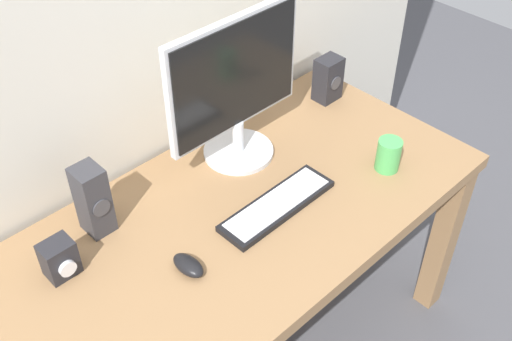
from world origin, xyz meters
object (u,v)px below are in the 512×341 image
at_px(keyboard_primary, 277,205).
at_px(audio_controller, 60,259).
at_px(speaker_left, 93,200).
at_px(speaker_right, 328,79).
at_px(monitor, 235,87).
at_px(coffee_mug, 388,155).
at_px(desk, 244,235).
at_px(mouse, 188,265).

relative_size(keyboard_primary, audio_controller, 3.56).
relative_size(keyboard_primary, speaker_left, 1.77).
bearing_deg(speaker_right, monitor, -179.70).
xyz_separation_m(monitor, speaker_left, (-0.51, 0.02, -0.14)).
distance_m(keyboard_primary, speaker_right, 0.60).
height_order(speaker_right, coffee_mug, speaker_right).
xyz_separation_m(keyboard_primary, audio_controller, (-0.58, 0.22, 0.04)).
relative_size(monitor, keyboard_primary, 1.28).
bearing_deg(audio_controller, speaker_right, 2.77).
bearing_deg(keyboard_primary, coffee_mug, -16.75).
distance_m(speaker_right, speaker_left, 0.95).
distance_m(desk, speaker_right, 0.67).
distance_m(desk, coffee_mug, 0.51).
distance_m(desk, monitor, 0.45).
height_order(desk, coffee_mug, coffee_mug).
height_order(desk, mouse, mouse).
bearing_deg(mouse, desk, 11.11).
xyz_separation_m(monitor, audio_controller, (-0.67, -0.05, -0.20)).
bearing_deg(speaker_left, desk, -33.67).
relative_size(desk, monitor, 3.01).
xyz_separation_m(desk, speaker_right, (0.61, 0.21, 0.19)).
xyz_separation_m(mouse, coffee_mug, (0.71, -0.11, 0.03)).
bearing_deg(coffee_mug, keyboard_primary, 163.25).
relative_size(keyboard_primary, coffee_mug, 3.61).
bearing_deg(speaker_left, keyboard_primary, -35.03).
relative_size(monitor, speaker_right, 3.02).
distance_m(speaker_left, audio_controller, 0.18).
xyz_separation_m(mouse, speaker_left, (-0.08, 0.30, 0.09)).
bearing_deg(mouse, coffee_mug, -11.83).
xyz_separation_m(desk, monitor, (0.16, 0.21, 0.36)).
bearing_deg(speaker_right, mouse, -162.38).
height_order(desk, monitor, monitor).
bearing_deg(desk, monitor, 51.80).
relative_size(keyboard_primary, speaker_right, 2.36).
distance_m(desk, keyboard_primary, 0.15).
bearing_deg(audio_controller, desk, -17.27).
bearing_deg(audio_controller, keyboard_primary, -20.88).
bearing_deg(coffee_mug, mouse, 171.10).
distance_m(keyboard_primary, mouse, 0.33).
relative_size(speaker_left, audio_controller, 2.01).
xyz_separation_m(keyboard_primary, speaker_right, (0.53, 0.27, 0.07)).
height_order(mouse, audio_controller, audio_controller).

